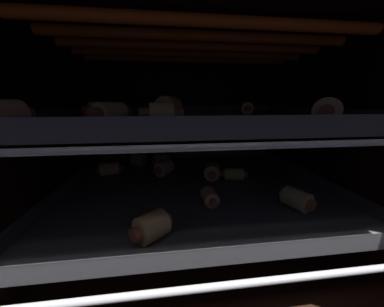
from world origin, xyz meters
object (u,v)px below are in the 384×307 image
pig_in_blanket_lower_1 (164,168)px  pig_in_blanket_lower_6 (212,171)px  baking_tray_upper (196,117)px  heating_element (197,46)px  pig_in_blanket_lower_0 (161,161)px  pig_in_blanket_lower_5 (110,169)px  pig_in_blanket_lower_7 (152,226)px  pig_in_blanket_upper_5 (0,115)px  pig_in_blanket_lower_2 (297,199)px  pig_in_blanket_upper_0 (161,113)px  oven_rack_lower (196,188)px  oven_rack_upper (196,121)px  pig_in_blanket_upper_2 (171,106)px  pig_in_blanket_lower_3 (139,160)px  pig_in_blanket_upper_6 (169,107)px  pig_in_blanket_lower_8 (210,197)px  pig_in_blanket_upper_1 (245,108)px  pig_in_blanket_lower_4 (233,174)px  baking_tray_lower (196,184)px  pig_in_blanket_upper_3 (111,113)px  pig_in_blanket_upper_4 (328,110)px  pig_in_blanket_upper_7 (102,110)px

pig_in_blanket_lower_1 → pig_in_blanket_lower_6: (10.19, -3.37, 0.02)cm
pig_in_blanket_lower_6 → baking_tray_upper: size_ratio=0.11×
heating_element → baking_tray_upper: bearing=0.0°
pig_in_blanket_lower_0 → pig_in_blanket_lower_5: 12.08cm
pig_in_blanket_lower_7 → baking_tray_upper: 20.75cm
pig_in_blanket_lower_7 → pig_in_blanket_upper_5: (-12.62, -0.93, 13.15)cm
pig_in_blanket_lower_2 → pig_in_blanket_upper_0: pig_in_blanket_upper_0 is taller
pig_in_blanket_lower_5 → pig_in_blanket_lower_6: size_ratio=1.02×
oven_rack_lower → oven_rack_upper: oven_rack_upper is taller
pig_in_blanket_lower_0 → pig_in_blanket_upper_2: bearing=-67.9°
pig_in_blanket_lower_5 → pig_in_blanket_lower_7: bearing=-64.6°
heating_element → pig_in_blanket_lower_3: bearing=134.9°
pig_in_blanket_lower_3 → pig_in_blanket_upper_6: 22.97cm
pig_in_blanket_lower_8 → oven_rack_upper: oven_rack_upper is taller
baking_tray_upper → pig_in_blanket_upper_0: bearing=-116.4°
pig_in_blanket_lower_6 → pig_in_blanket_upper_0: bearing=-124.0°
pig_in_blanket_upper_1 → pig_in_blanket_upper_6: (-15.60, -7.42, 0.47)cm
pig_in_blanket_lower_4 → pig_in_blanket_upper_2: 18.98cm
pig_in_blanket_upper_0 → pig_in_blanket_upper_5: size_ratio=0.98×
pig_in_blanket_upper_2 → pig_in_blanket_upper_6: size_ratio=0.92×
pig_in_blanket_lower_5 → pig_in_blanket_upper_6: bearing=-39.8°
baking_tray_lower → pig_in_blanket_upper_2: bearing=130.4°
pig_in_blanket_lower_7 → pig_in_blanket_upper_0: bearing=65.8°
pig_in_blanket_lower_5 → pig_in_blanket_lower_6: 22.54cm
pig_in_blanket_lower_2 → pig_in_blanket_upper_5: 37.04cm
oven_rack_lower → pig_in_blanket_lower_3: size_ratio=11.44×
pig_in_blanket_lower_4 → pig_in_blanket_upper_3: (-20.13, -12.05, 13.37)cm
pig_in_blanket_upper_4 → pig_in_blanket_upper_7: size_ratio=0.91×
pig_in_blanket_lower_3 → pig_in_blanket_upper_0: (6.92, -24.93, 13.05)cm
pig_in_blanket_upper_0 → pig_in_blanket_upper_5: (-14.18, -4.42, 0.17)cm
heating_element → pig_in_blanket_upper_1: size_ratio=8.13×
heating_element → pig_in_blanket_lower_8: (1.06, -8.12, -23.80)cm
baking_tray_upper → pig_in_blanket_upper_0: pig_in_blanket_upper_0 is taller
oven_rack_lower → baking_tray_upper: baking_tray_upper is taller
oven_rack_lower → pig_in_blanket_upper_3: bearing=-137.7°
pig_in_blanket_lower_2 → pig_in_blanket_upper_7: (-29.31, 7.43, 13.16)cm
pig_in_blanket_lower_7 → pig_in_blanket_lower_2: bearing=11.8°
baking_tray_lower → pig_in_blanket_lower_0: (-7.09, 11.75, 1.70)cm
pig_in_blanket_lower_3 → oven_rack_lower: bearing=-45.1°
baking_tray_upper → pig_in_blanket_upper_5: (-20.13, -16.42, 1.58)cm
pig_in_blanket_upper_2 → pig_in_blanket_upper_3: size_ratio=0.84×
oven_rack_lower → baking_tray_lower: baking_tray_lower is taller
baking_tray_lower → pig_in_blanket_upper_7: 21.57cm
pig_in_blanket_lower_5 → pig_in_blanket_lower_8: 24.59cm
baking_tray_lower → pig_in_blanket_lower_3: size_ratio=10.68×
pig_in_blanket_lower_1 → baking_tray_upper: bearing=-42.7°
heating_element → pig_in_blanket_upper_6: (-5.02, -3.89, -9.90)cm
pig_in_blanket_lower_8 → pig_in_blanket_upper_6: (-6.07, 4.22, 13.90)cm
pig_in_blanket_lower_1 → baking_tray_upper: 14.48cm
oven_rack_lower → pig_in_blanket_upper_1: 19.18cm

